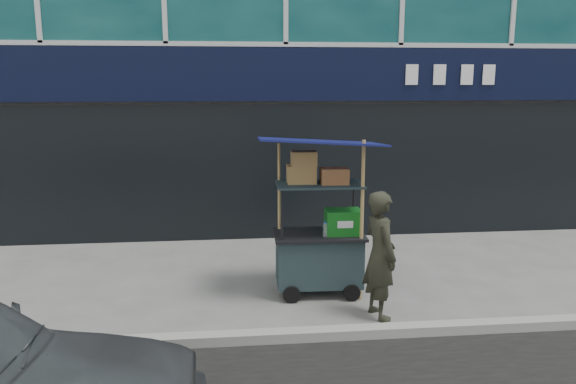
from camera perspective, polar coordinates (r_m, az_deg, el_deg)
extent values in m
plane|color=#62625D|center=(6.59, 3.33, -13.93)|extent=(80.00, 80.00, 0.00)
cube|color=gray|center=(6.38, 3.63, -14.20)|extent=(80.00, 0.18, 0.12)
cube|color=black|center=(9.79, -0.21, 11.85)|extent=(15.68, 0.06, 0.90)
cube|color=black|center=(9.96, -0.23, 2.02)|extent=(15.68, 0.04, 2.40)
cube|color=#1B2A2E|center=(7.53, 3.13, -6.85)|extent=(1.13, 0.68, 0.65)
cylinder|color=black|center=(7.29, 0.38, -10.40)|extent=(0.22, 0.05, 0.22)
cylinder|color=black|center=(7.39, 6.49, -10.16)|extent=(0.22, 0.05, 0.22)
cube|color=black|center=(7.43, 3.16, -4.34)|extent=(1.20, 0.75, 0.04)
cylinder|color=black|center=(7.03, -0.63, -2.47)|extent=(0.03, 0.03, 0.69)
cylinder|color=black|center=(7.17, 7.52, -2.29)|extent=(0.03, 0.03, 0.69)
cylinder|color=black|center=(7.57, -0.91, -1.47)|extent=(0.03, 0.03, 0.69)
cylinder|color=black|center=(7.70, 6.67, -1.33)|extent=(0.03, 0.03, 0.69)
cube|color=#1B2A2E|center=(7.28, 3.22, 0.79)|extent=(1.13, 0.68, 0.03)
cylinder|color=#A98E4C|center=(7.19, 7.50, -3.01)|extent=(0.05, 0.05, 2.08)
cylinder|color=#A98E4C|center=(7.60, -0.91, -2.49)|extent=(0.04, 0.04, 1.99)
cube|color=#0D124B|center=(7.20, 3.27, 5.13)|extent=(1.60, 1.15, 0.18)
cube|color=#106617|center=(7.39, 5.62, -3.03)|extent=(0.47, 0.34, 0.32)
cylinder|color=silver|center=(7.23, 3.80, -3.88)|extent=(0.06, 0.06, 0.19)
cylinder|color=blue|center=(7.21, 3.81, -3.10)|extent=(0.03, 0.03, 0.02)
cube|color=olive|center=(7.27, 1.37, 1.83)|extent=(0.38, 0.29, 0.23)
cube|color=#9A7443|center=(7.24, 4.73, 1.64)|extent=(0.36, 0.27, 0.20)
cube|color=olive|center=(7.23, 1.62, 3.44)|extent=(0.33, 0.25, 0.19)
imported|color=#282A1E|center=(6.77, 9.33, -6.32)|extent=(0.50, 0.64, 1.55)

